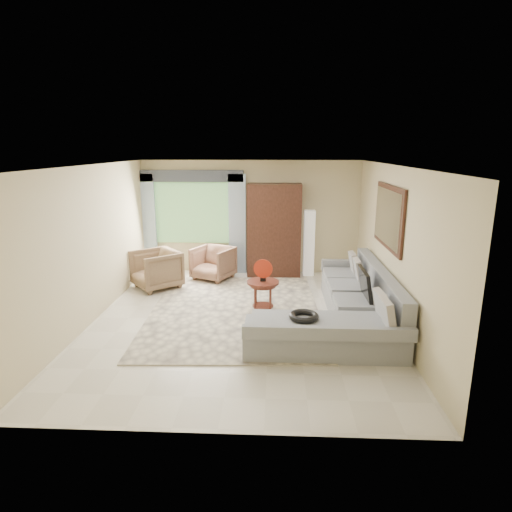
{
  "coord_description": "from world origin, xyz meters",
  "views": [
    {
      "loc": [
        0.58,
        -6.81,
        2.88
      ],
      "look_at": [
        0.25,
        0.35,
        1.05
      ],
      "focal_mm": 30.0,
      "sensor_mm": 36.0,
      "label": 1
    }
  ],
  "objects_px": {
    "armchair_left": "(156,269)",
    "armchair_right": "(213,263)",
    "sectional_sofa": "(348,310)",
    "potted_plant": "(163,268)",
    "tv_screen": "(365,284)",
    "armoire": "(274,230)",
    "floor_lamp": "(309,243)",
    "coffee_table": "(263,296)"
  },
  "relations": [
    {
      "from": "armchair_right",
      "to": "armoire",
      "type": "height_order",
      "value": "armoire"
    },
    {
      "from": "floor_lamp",
      "to": "tv_screen",
      "type": "bearing_deg",
      "value": -76.43
    },
    {
      "from": "tv_screen",
      "to": "armchair_left",
      "type": "distance_m",
      "value": 4.34
    },
    {
      "from": "sectional_sofa",
      "to": "armchair_right",
      "type": "relative_size",
      "value": 4.28
    },
    {
      "from": "armchair_left",
      "to": "sectional_sofa",
      "type": "bearing_deg",
      "value": 23.63
    },
    {
      "from": "coffee_table",
      "to": "armoire",
      "type": "xyz_separation_m",
      "value": [
        0.18,
        2.31,
        0.75
      ]
    },
    {
      "from": "armchair_left",
      "to": "floor_lamp",
      "type": "height_order",
      "value": "floor_lamp"
    },
    {
      "from": "sectional_sofa",
      "to": "armchair_left",
      "type": "xyz_separation_m",
      "value": [
        -3.68,
        1.84,
        0.12
      ]
    },
    {
      "from": "tv_screen",
      "to": "armoire",
      "type": "xyz_separation_m",
      "value": [
        -1.5,
        2.84,
        0.33
      ]
    },
    {
      "from": "sectional_sofa",
      "to": "potted_plant",
      "type": "height_order",
      "value": "sectional_sofa"
    },
    {
      "from": "floor_lamp",
      "to": "armoire",
      "type": "bearing_deg",
      "value": -175.71
    },
    {
      "from": "coffee_table",
      "to": "potted_plant",
      "type": "distance_m",
      "value": 2.93
    },
    {
      "from": "tv_screen",
      "to": "armchair_left",
      "type": "bearing_deg",
      "value": 155.75
    },
    {
      "from": "tv_screen",
      "to": "potted_plant",
      "type": "height_order",
      "value": "tv_screen"
    },
    {
      "from": "armchair_right",
      "to": "armchair_left",
      "type": "bearing_deg",
      "value": -123.06
    },
    {
      "from": "coffee_table",
      "to": "floor_lamp",
      "type": "bearing_deg",
      "value": 67.53
    },
    {
      "from": "coffee_table",
      "to": "armchair_right",
      "type": "distance_m",
      "value": 2.25
    },
    {
      "from": "tv_screen",
      "to": "armchair_right",
      "type": "bearing_deg",
      "value": 139.27
    },
    {
      "from": "armchair_right",
      "to": "armoire",
      "type": "distance_m",
      "value": 1.56
    },
    {
      "from": "floor_lamp",
      "to": "coffee_table",
      "type": "bearing_deg",
      "value": -112.47
    },
    {
      "from": "tv_screen",
      "to": "potted_plant",
      "type": "xyz_separation_m",
      "value": [
        -3.96,
        2.38,
        -0.46
      ]
    },
    {
      "from": "armchair_right",
      "to": "tv_screen",
      "type": "bearing_deg",
      "value": -15.45
    },
    {
      "from": "sectional_sofa",
      "to": "armoire",
      "type": "bearing_deg",
      "value": 113.06
    },
    {
      "from": "armchair_left",
      "to": "floor_lamp",
      "type": "bearing_deg",
      "value": 69.17
    },
    {
      "from": "potted_plant",
      "to": "sectional_sofa",
      "type": "bearing_deg",
      "value": -33.37
    },
    {
      "from": "armchair_left",
      "to": "armchair_right",
      "type": "distance_m",
      "value": 1.29
    },
    {
      "from": "sectional_sofa",
      "to": "armchair_left",
      "type": "height_order",
      "value": "sectional_sofa"
    },
    {
      "from": "potted_plant",
      "to": "armoire",
      "type": "relative_size",
      "value": 0.25
    },
    {
      "from": "sectional_sofa",
      "to": "potted_plant",
      "type": "bearing_deg",
      "value": 146.63
    },
    {
      "from": "floor_lamp",
      "to": "armchair_left",
      "type": "bearing_deg",
      "value": -160.97
    },
    {
      "from": "armchair_right",
      "to": "coffee_table",
      "type": "bearing_deg",
      "value": -33.31
    },
    {
      "from": "armchair_left",
      "to": "potted_plant",
      "type": "height_order",
      "value": "armchair_left"
    },
    {
      "from": "coffee_table",
      "to": "armoire",
      "type": "height_order",
      "value": "armoire"
    },
    {
      "from": "armchair_left",
      "to": "potted_plant",
      "type": "bearing_deg",
      "value": 141.44
    },
    {
      "from": "potted_plant",
      "to": "armoire",
      "type": "xyz_separation_m",
      "value": [
        2.46,
        0.46,
        0.79
      ]
    },
    {
      "from": "sectional_sofa",
      "to": "floor_lamp",
      "type": "bearing_deg",
      "value": 98.33
    },
    {
      "from": "potted_plant",
      "to": "floor_lamp",
      "type": "xyz_separation_m",
      "value": [
        3.26,
        0.52,
        0.49
      ]
    },
    {
      "from": "armchair_left",
      "to": "potted_plant",
      "type": "relative_size",
      "value": 1.67
    },
    {
      "from": "tv_screen",
      "to": "sectional_sofa",
      "type": "bearing_deg",
      "value": -167.77
    },
    {
      "from": "tv_screen",
      "to": "armoire",
      "type": "height_order",
      "value": "armoire"
    },
    {
      "from": "coffee_table",
      "to": "armchair_left",
      "type": "relative_size",
      "value": 0.65
    },
    {
      "from": "tv_screen",
      "to": "armchair_right",
      "type": "distance_m",
      "value": 3.78
    }
  ]
}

